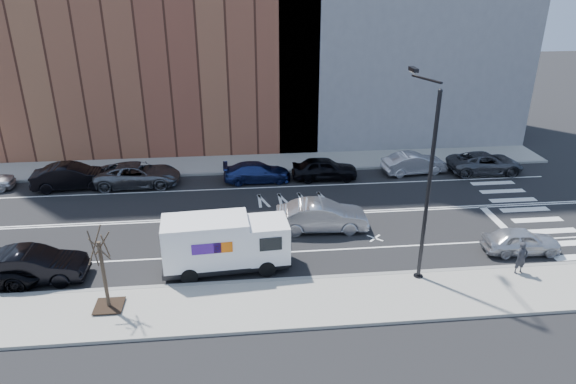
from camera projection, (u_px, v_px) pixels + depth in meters
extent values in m
plane|color=black|center=(262.00, 216.00, 30.37)|extent=(120.00, 120.00, 0.00)
cube|color=gray|center=(273.00, 304.00, 22.32)|extent=(44.00, 3.60, 0.15)
cube|color=gray|center=(255.00, 163.00, 38.35)|extent=(44.00, 3.60, 0.15)
cube|color=gray|center=(270.00, 281.00, 23.96)|extent=(44.00, 0.25, 0.17)
cube|color=gray|center=(256.00, 172.00, 36.71)|extent=(44.00, 0.25, 0.17)
cube|color=brown|center=(144.00, 3.00, 39.41)|extent=(26.00, 10.00, 22.00)
cylinder|color=black|center=(428.00, 192.00, 22.47)|extent=(0.18, 0.18, 9.00)
cylinder|color=black|center=(418.00, 277.00, 24.24)|extent=(0.44, 0.44, 0.20)
sphere|color=black|center=(440.00, 91.00, 20.68)|extent=(0.20, 0.20, 0.20)
cylinder|color=black|center=(426.00, 79.00, 22.17)|extent=(0.11, 3.49, 0.48)
cube|color=black|center=(414.00, 69.00, 23.68)|extent=(0.25, 0.80, 0.18)
cube|color=#FFF2CC|center=(413.00, 72.00, 23.72)|extent=(0.18, 0.55, 0.03)
cube|color=black|center=(109.00, 306.00, 21.97)|extent=(1.20, 1.20, 0.04)
cylinder|color=#382B1E|center=(104.00, 276.00, 21.36)|extent=(0.16, 0.16, 3.20)
cylinder|color=#382B1E|center=(105.00, 246.00, 20.82)|extent=(0.06, 0.80, 1.44)
cylinder|color=#382B1E|center=(102.00, 243.00, 21.02)|extent=(0.81, 0.31, 1.19)
cylinder|color=#382B1E|center=(95.00, 245.00, 20.91)|extent=(0.58, 0.76, 1.50)
cylinder|color=#382B1E|center=(93.00, 248.00, 20.65)|extent=(0.47, 0.61, 1.37)
cylinder|color=#382B1E|center=(100.00, 249.00, 20.59)|extent=(0.72, 0.29, 1.13)
cube|color=black|center=(225.00, 261.00, 24.90)|extent=(6.04, 2.41, 0.29)
cube|color=white|center=(268.00, 239.00, 24.81)|extent=(2.05, 2.18, 1.91)
cube|color=black|center=(288.00, 232.00, 24.84)|extent=(0.18, 1.77, 0.91)
cube|color=black|center=(271.00, 244.00, 23.75)|extent=(1.05, 0.11, 0.67)
cube|color=black|center=(265.00, 224.00, 25.63)|extent=(1.05, 0.11, 0.67)
cube|color=black|center=(287.00, 254.00, 25.34)|extent=(0.27, 1.91, 0.33)
cube|color=white|center=(206.00, 240.00, 24.27)|extent=(4.14, 2.37, 2.19)
cube|color=#47198C|center=(206.00, 249.00, 23.25)|extent=(1.33, 0.11, 0.52)
cube|color=orange|center=(223.00, 248.00, 23.37)|extent=(0.86, 0.08, 0.52)
cube|color=#47198C|center=(205.00, 227.00, 25.18)|extent=(1.33, 0.11, 0.52)
cube|color=orange|center=(221.00, 226.00, 25.29)|extent=(0.86, 0.08, 0.52)
cylinder|color=black|center=(267.00, 269.00, 24.35)|extent=(0.82, 0.32, 0.80)
cylinder|color=black|center=(262.00, 249.00, 26.07)|extent=(0.82, 0.32, 0.80)
cylinder|color=black|center=(190.00, 276.00, 23.78)|extent=(0.82, 0.32, 0.80)
cylinder|color=black|center=(190.00, 255.00, 25.51)|extent=(0.82, 0.32, 0.80)
imported|color=black|center=(72.00, 176.00, 33.94)|extent=(5.19, 2.21, 1.67)
imported|color=#57595F|center=(138.00, 175.00, 34.39)|extent=(5.60, 2.60, 1.55)
imported|color=navy|center=(257.00, 172.00, 35.11)|extent=(4.63, 1.96, 1.33)
imported|color=black|center=(325.00, 168.00, 35.46)|extent=(4.58, 1.98, 1.54)
imported|color=silver|center=(414.00, 163.00, 36.45)|extent=(4.68, 2.10, 1.49)
imported|color=#45464C|center=(485.00, 163.00, 36.59)|extent=(5.30, 2.54, 1.46)
imported|color=#A4A4A9|center=(322.00, 216.00, 28.52)|extent=(5.14, 1.99, 1.67)
imported|color=black|center=(32.00, 266.00, 23.82)|extent=(4.92, 1.75, 1.62)
imported|color=silver|center=(521.00, 241.00, 26.30)|extent=(3.96, 1.75, 1.33)
imported|color=#24252A|center=(521.00, 258.00, 24.16)|extent=(0.67, 0.51, 1.64)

